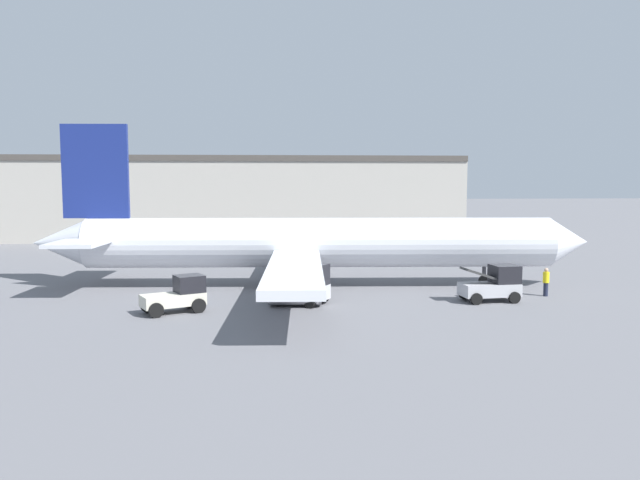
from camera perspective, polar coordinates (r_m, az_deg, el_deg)
The scene contains 7 objects.
ground_plane at distance 44.43m, azimuth -0.00°, elevation -4.22°, with size 400.00×400.00×0.00m, color slate.
terminal_building at distance 83.87m, azimuth -11.48°, elevation 3.86°, with size 68.59×15.95×10.47m.
airplane at distance 44.00m, azimuth -1.32°, elevation -0.29°, with size 39.34×34.44×11.35m.
ground_crew_worker at distance 43.02m, azimuth 19.96°, elevation -3.56°, with size 0.40×0.40×1.84m.
baggage_tug at distance 37.82m, azimuth -1.48°, elevation -4.23°, with size 3.85×3.34×2.49m.
belt_loader_truck at distance 40.24m, azimuth 15.59°, elevation -3.91°, with size 3.69×2.34×2.25m.
pushback_tug at distance 36.50m, azimuth -12.83°, elevation -4.94°, with size 3.81×3.10×2.07m.
Camera 1 is at (-3.34, -43.66, 7.52)m, focal length 35.00 mm.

